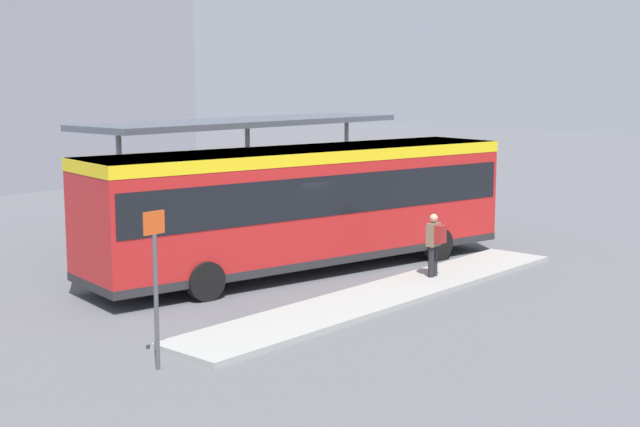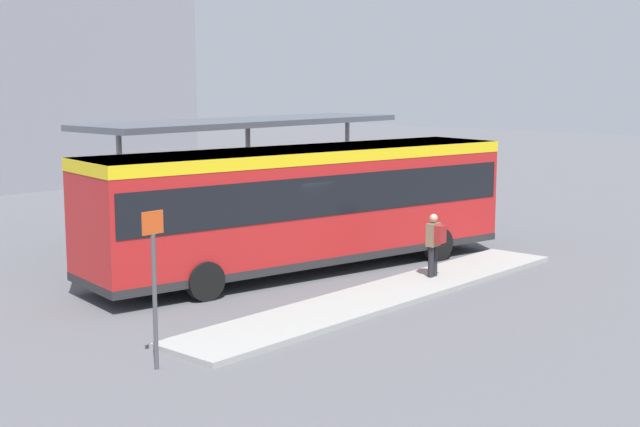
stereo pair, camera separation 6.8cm
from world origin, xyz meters
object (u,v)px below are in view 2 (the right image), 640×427
object	(u,v)px
bicycle_blue	(426,212)
potted_planter_far_side	(305,221)
city_bus	(305,200)
bicycle_red	(414,210)
bicycle_white	(444,213)
bicycle_yellow	(465,214)
platform_sign	(154,282)
potted_planter_near_shelter	(379,208)
pedestrian_waiting	(435,241)

from	to	relation	value
bicycle_blue	potted_planter_far_side	bearing A→B (deg)	93.00
city_bus	bicycle_red	xyz separation A→B (m)	(8.99, 2.89, -1.55)
bicycle_blue	bicycle_white	bearing A→B (deg)	-169.31
bicycle_yellow	platform_sign	xyz separation A→B (m)	(-16.77, -4.35, 1.18)
bicycle_red	potted_planter_near_shelter	distance (m)	2.31
potted_planter_near_shelter	potted_planter_far_side	size ratio (longest dim) A/B	0.91
bicycle_yellow	bicycle_red	bearing A→B (deg)	-175.81
pedestrian_waiting	bicycle_yellow	distance (m)	8.95
bicycle_blue	bicycle_red	bearing A→B (deg)	-13.73
pedestrian_waiting	bicycle_blue	distance (m)	9.38
potted_planter_far_side	bicycle_red	bearing A→B (deg)	3.98
city_bus	bicycle_red	world-z (taller)	city_bus
pedestrian_waiting	bicycle_red	bearing A→B (deg)	-55.15
bicycle_yellow	bicycle_red	size ratio (longest dim) A/B	1.14
pedestrian_waiting	bicycle_red	size ratio (longest dim) A/B	1.03
potted_planter_near_shelter	bicycle_white	bearing A→B (deg)	-29.39
pedestrian_waiting	potted_planter_near_shelter	xyz separation A→B (m)	(5.52, 6.01, -0.38)
bicycle_blue	potted_planter_far_side	world-z (taller)	potted_planter_far_side
bicycle_white	platform_sign	distance (m)	17.28
city_bus	platform_sign	bearing A→B (deg)	-144.44
potted_planter_near_shelter	platform_sign	distance (m)	15.69
pedestrian_waiting	bicycle_red	xyz separation A→B (m)	(7.80, 6.18, -0.69)
bicycle_red	platform_sign	world-z (taller)	platform_sign
bicycle_white	potted_planter_far_side	size ratio (longest dim) A/B	1.19
bicycle_white	bicycle_blue	world-z (taller)	bicycle_white
city_bus	bicycle_yellow	world-z (taller)	city_bus
bicycle_white	bicycle_yellow	bearing A→B (deg)	-166.39
pedestrian_waiting	bicycle_blue	world-z (taller)	pedestrian_waiting
bicycle_yellow	potted_planter_near_shelter	bearing A→B (deg)	-126.95
potted_planter_near_shelter	platform_sign	bearing A→B (deg)	-156.60
city_bus	bicycle_white	size ratio (longest dim) A/B	7.42
bicycle_blue	potted_planter_far_side	distance (m)	6.12
platform_sign	bicycle_red	bearing A→B (deg)	20.99
bicycle_white	bicycle_blue	size ratio (longest dim) A/B	1.07
bicycle_white	bicycle_red	distance (m)	1.37
bicycle_blue	bicycle_red	distance (m)	0.72
bicycle_white	bicycle_red	xyz separation A→B (m)	(0.17, 1.36, -0.02)
potted_planter_far_side	city_bus	bearing A→B (deg)	-137.22
bicycle_yellow	bicycle_blue	world-z (taller)	bicycle_yellow
potted_planter_far_side	platform_sign	distance (m)	11.94
potted_planter_near_shelter	potted_planter_far_side	distance (m)	4.06
city_bus	potted_planter_near_shelter	xyz separation A→B (m)	(6.70, 2.72, -1.24)
pedestrian_waiting	bicycle_blue	xyz separation A→B (m)	(7.57, 5.50, -0.69)
bicycle_red	potted_planter_far_side	world-z (taller)	potted_planter_far_side
pedestrian_waiting	potted_planter_far_side	world-z (taller)	pedestrian_waiting
city_bus	bicycle_white	xyz separation A→B (m)	(8.82, 1.53, -1.53)
bicycle_yellow	platform_sign	bearing A→B (deg)	-74.39
city_bus	pedestrian_waiting	distance (m)	3.59
bicycle_white	potted_planter_near_shelter	xyz separation A→B (m)	(-2.12, 1.19, 0.29)
bicycle_white	platform_sign	size ratio (longest dim) A/B	0.59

